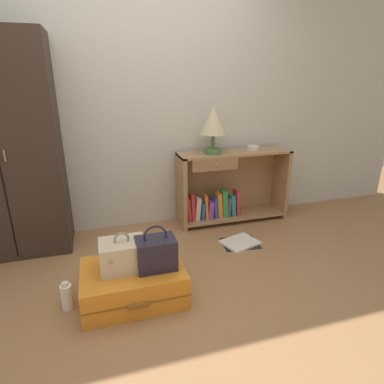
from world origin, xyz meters
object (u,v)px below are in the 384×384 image
at_px(bookshelf, 228,188).
at_px(table_lamp, 213,122).
at_px(wardrobe, 5,150).
at_px(suitcase_large, 133,283).
at_px(bowl, 253,148).
at_px(train_case, 123,255).
at_px(handbag, 156,253).
at_px(open_book_on_floor, 240,243).
at_px(bottle, 67,296).

bearing_deg(bookshelf, table_lamp, -171.34).
relative_size(wardrobe, suitcase_large, 2.61).
bearing_deg(bookshelf, bowl, 0.82).
bearing_deg(table_lamp, wardrobe, -178.75).
xyz_separation_m(wardrobe, train_case, (0.84, -0.99, -0.58)).
distance_m(wardrobe, bookshelf, 2.14).
height_order(wardrobe, handbag, wardrobe).
xyz_separation_m(bookshelf, train_case, (-1.22, -1.06, -0.02)).
distance_m(bowl, open_book_on_floor, 1.04).
bearing_deg(bottle, train_case, -0.20).
distance_m(wardrobe, suitcase_large, 1.57).
relative_size(table_lamp, bottle, 2.29).
bearing_deg(table_lamp, bottle, -144.01).
bearing_deg(train_case, suitcase_large, -11.72).
xyz_separation_m(bookshelf, suitcase_large, (-1.17, -1.07, -0.25)).
height_order(bowl, suitcase_large, bowl).
bearing_deg(bowl, bottle, -150.65).
relative_size(wardrobe, open_book_on_floor, 4.76).
bearing_deg(suitcase_large, bottle, 178.32).
bearing_deg(table_lamp, bookshelf, 8.66).
distance_m(bookshelf, open_book_on_floor, 0.67).
relative_size(bowl, bottle, 0.64).
bearing_deg(bowl, handbag, -138.79).
xyz_separation_m(table_lamp, bottle, (-1.42, -1.03, -0.99)).
relative_size(table_lamp, train_case, 1.52).
bearing_deg(handbag, wardrobe, 135.37).
height_order(table_lamp, bottle, table_lamp).
relative_size(wardrobe, bottle, 9.03).
relative_size(bookshelf, table_lamp, 2.54).
bearing_deg(bottle, handbag, -5.23).
bearing_deg(bookshelf, open_book_on_floor, -99.67).
bearing_deg(open_book_on_floor, table_lamp, 101.18).
height_order(handbag, open_book_on_floor, handbag).
distance_m(handbag, bottle, 0.67).
height_order(bookshelf, bottle, bookshelf).
distance_m(suitcase_large, train_case, 0.24).
relative_size(bookshelf, suitcase_large, 1.68).
bearing_deg(bookshelf, handbag, -131.95).
bearing_deg(suitcase_large, table_lamp, 47.14).
relative_size(table_lamp, open_book_on_floor, 1.21).
height_order(bowl, open_book_on_floor, bowl).
bearing_deg(open_book_on_floor, suitcase_large, -154.25).
relative_size(train_case, open_book_on_floor, 0.79).
height_order(wardrobe, bowl, wardrobe).
bearing_deg(wardrobe, table_lamp, 1.25).
bearing_deg(handbag, train_case, 166.03).
bearing_deg(train_case, table_lamp, 45.18).
relative_size(table_lamp, handbag, 1.47).
height_order(suitcase_large, open_book_on_floor, suitcase_large).
bearing_deg(table_lamp, train_case, -134.82).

